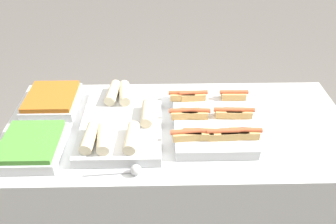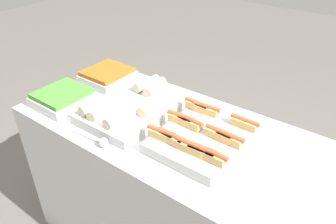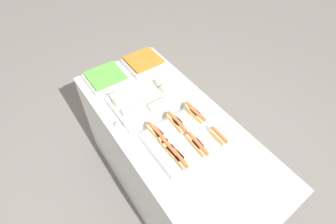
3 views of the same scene
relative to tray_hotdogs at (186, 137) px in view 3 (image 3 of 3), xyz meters
name	(u,v)px [view 3 (image 3 of 3)]	position (x,y,z in m)	size (l,w,h in m)	color
ground_plane	(171,187)	(-0.15, 0.01, -0.96)	(12.00, 12.00, 0.00)	slate
counter	(171,161)	(-0.15, 0.01, -0.50)	(1.64, 0.73, 0.92)	silver
tray_hotdogs	(186,137)	(0.00, 0.00, 0.00)	(0.40, 0.48, 0.10)	silver
tray_wraps	(150,98)	(-0.42, 0.00, 0.00)	(0.37, 0.54, 0.10)	silver
tray_side_front	(106,78)	(-0.79, -0.16, 0.00)	(0.25, 0.28, 0.07)	silver
tray_side_back	(144,63)	(-0.79, 0.17, 0.00)	(0.25, 0.28, 0.07)	silver
serving_spoon_near	(117,123)	(-0.36, -0.30, -0.02)	(0.23, 0.04, 0.04)	silver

